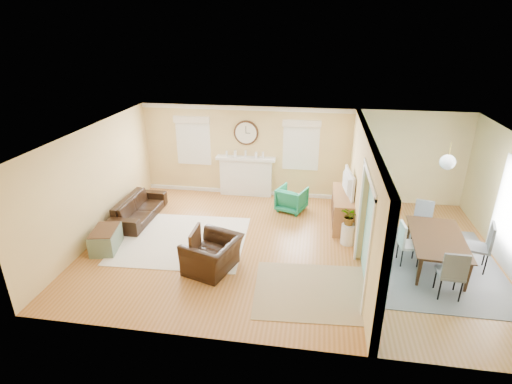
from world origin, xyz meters
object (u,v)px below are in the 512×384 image
eames_chair (213,255)px  dining_table (437,251)px  sofa (139,208)px  credenza (343,209)px  green_chair (292,199)px

eames_chair → dining_table: size_ratio=0.58×
dining_table → sofa: bearing=85.4°
sofa → eames_chair: eames_chair is taller
sofa → credenza: size_ratio=1.23×
green_chair → credenza: size_ratio=0.45×
credenza → dining_table: size_ratio=0.86×
eames_chair → green_chair: eames_chair is taller
credenza → dining_table: credenza is taller
sofa → eames_chair: size_ratio=1.83×
sofa → dining_table: 7.10m
sofa → dining_table: bearing=-98.4°
eames_chair → green_chair: bearing=173.5°
sofa → dining_table: (7.01, -1.10, 0.04)m
green_chair → credenza: (1.33, -0.58, 0.07)m
sofa → credenza: credenza is taller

